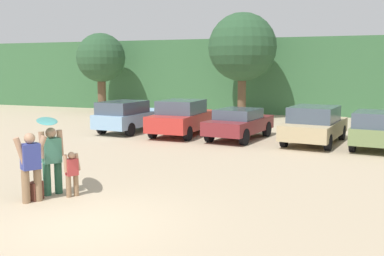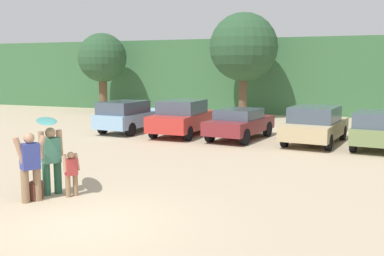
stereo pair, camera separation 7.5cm
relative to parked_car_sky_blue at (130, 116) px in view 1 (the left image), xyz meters
The scene contains 14 objects.
ground_plane 13.41m from the parked_car_sky_blue, 66.01° to the right, with size 120.00×120.00×0.00m, color tan.
hillside_ridge 17.51m from the parked_car_sky_blue, 71.80° to the left, with size 108.00×12.00×5.17m, color #38663D.
tree_center_left 10.82m from the parked_car_sky_blue, 129.31° to the left, with size 3.43×3.43×5.59m.
tree_center_right 9.40m from the parked_car_sky_blue, 64.63° to the left, with size 4.25×4.25×6.57m.
parked_car_sky_blue is the anchor object (origin of this frame).
parked_car_red 2.88m from the parked_car_sky_blue, ahead, with size 2.02×4.44×1.68m.
parked_car_maroon 5.72m from the parked_car_sky_blue, ahead, with size 2.39×4.36×1.38m.
parked_car_tan 8.98m from the parked_car_sky_blue, ahead, with size 2.52×4.74×1.59m.
parked_car_olive_green 11.53m from the parked_car_sky_blue, ahead, with size 2.33×4.34×1.54m.
person_adult 11.22m from the parked_car_sky_blue, 71.83° to the right, with size 0.49×0.60×1.72m.
person_child 11.41m from the parked_car_sky_blue, 69.04° to the right, with size 0.33×0.42×1.14m.
person_companion 11.89m from the parked_car_sky_blue, 73.16° to the right, with size 0.54×0.75×1.68m.
surfboard_teal 11.38m from the parked_car_sky_blue, 72.07° to the right, with size 1.54×1.63×0.07m.
backpack_dropped 11.74m from the parked_car_sky_blue, 73.11° to the right, with size 0.24×0.34×0.45m.
Camera 1 is at (5.30, -7.68, 3.23)m, focal length 42.24 mm.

